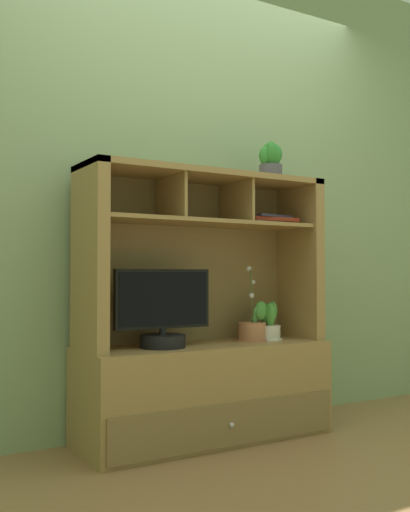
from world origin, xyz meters
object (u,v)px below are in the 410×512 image
magazine_stack_left (268,220)px  tv_monitor (163,315)px  potted_succulent (271,161)px  media_console (204,358)px  potted_orchid (252,330)px  potted_fern (268,322)px

magazine_stack_left → tv_monitor: bearing=-176.8°
potted_succulent → media_console: bearing=178.6°
potted_succulent → potted_orchid: bearing=176.2°
media_console → magazine_stack_left: size_ratio=4.62×
tv_monitor → potted_succulent: size_ratio=2.41×
tv_monitor → media_console: bearing=8.5°
potted_orchid → magazine_stack_left: size_ratio=1.37×
potted_fern → magazine_stack_left: bearing=45.2°
potted_orchid → magazine_stack_left: (0.11, 0.00, 0.60)m
media_console → magazine_stack_left: bearing=-0.2°
media_console → potted_succulent: (0.42, -0.01, 1.06)m
potted_orchid → potted_succulent: (0.12, -0.01, 0.93)m
tv_monitor → potted_fern: (0.65, 0.02, -0.06)m
media_console → magazine_stack_left: (0.41, -0.00, 0.73)m
potted_orchid → tv_monitor: bearing=-176.3°
media_console → potted_succulent: potted_succulent is taller
potted_fern → media_console: bearing=177.5°
tv_monitor → magazine_stack_left: bearing=3.2°
potted_orchid → potted_succulent: potted_succulent is taller
potted_orchid → potted_fern: size_ratio=1.91×
media_console → potted_succulent: 1.14m
media_console → potted_orchid: media_console is taller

